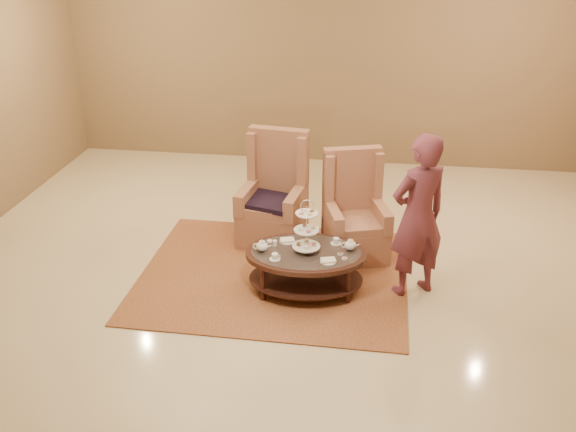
% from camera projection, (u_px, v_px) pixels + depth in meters
% --- Properties ---
extents(ground, '(8.00, 8.00, 0.00)m').
position_uv_depth(ground, '(286.00, 289.00, 6.87)').
color(ground, beige).
rests_on(ground, ground).
extents(ceiling, '(8.00, 8.00, 0.02)m').
position_uv_depth(ceiling, '(286.00, 289.00, 6.87)').
color(ceiling, white).
rests_on(ceiling, ground).
extents(wall_back, '(8.00, 0.04, 3.50)m').
position_uv_depth(wall_back, '(324.00, 51.00, 9.69)').
color(wall_back, olive).
rests_on(wall_back, ground).
extents(rug, '(2.94, 2.46, 0.02)m').
position_uv_depth(rug, '(274.00, 275.00, 7.13)').
color(rug, '#A16839').
rests_on(rug, ground).
extents(tea_table, '(1.34, 0.98, 1.06)m').
position_uv_depth(tea_table, '(306.00, 259.00, 6.68)').
color(tea_table, black).
rests_on(tea_table, ground).
extents(armchair_left, '(0.82, 0.84, 1.34)m').
position_uv_depth(armchair_left, '(274.00, 204.00, 7.77)').
color(armchair_left, '#A1674B').
rests_on(armchair_left, ground).
extents(armchair_right, '(0.84, 0.86, 1.24)m').
position_uv_depth(armchair_right, '(354.00, 221.00, 7.43)').
color(armchair_right, '#A1674B').
rests_on(armchair_right, ground).
extents(person, '(0.77, 0.70, 1.76)m').
position_uv_depth(person, '(418.00, 217.00, 6.46)').
color(person, brown).
rests_on(person, ground).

